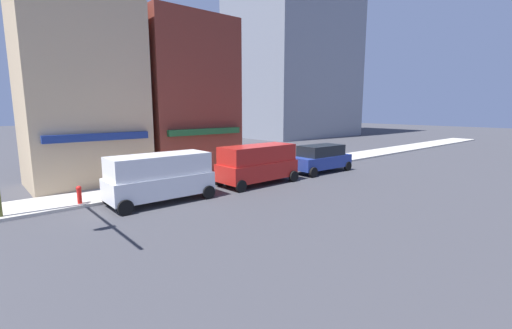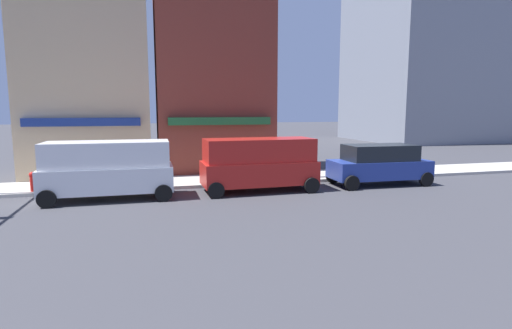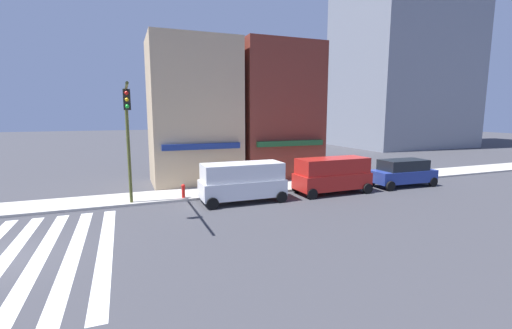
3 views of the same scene
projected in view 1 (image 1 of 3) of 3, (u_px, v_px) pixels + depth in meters
name	position (u px, v px, depth m)	size (l,w,h in m)	color
storefront_row	(139.00, 96.00, 22.22)	(13.12, 5.30, 10.72)	tan
van_white	(160.00, 176.00, 16.53)	(5.02, 2.22, 2.34)	white
van_red	(258.00, 163.00, 20.56)	(5.04, 2.22, 2.34)	#B21E19
suv_blue	(321.00, 158.00, 24.45)	(4.75, 2.12, 1.94)	navy
pedestrian_grey_coat	(130.00, 173.00, 18.34)	(0.32, 0.32, 1.77)	#23232D
pedestrian_orange_vest	(276.00, 158.00, 24.29)	(0.32, 0.32, 1.77)	#23232D
fire_hydrant	(79.00, 194.00, 15.84)	(0.24, 0.24, 0.84)	red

